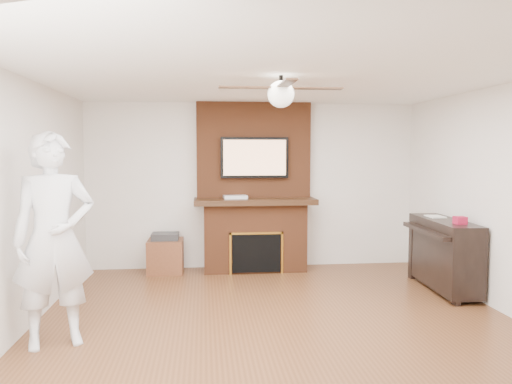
{
  "coord_description": "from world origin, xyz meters",
  "views": [
    {
      "loc": [
        -0.75,
        -4.82,
        1.77
      ],
      "look_at": [
        -0.15,
        0.9,
        1.3
      ],
      "focal_mm": 35.0,
      "sensor_mm": 36.0,
      "label": 1
    }
  ],
  "objects": [
    {
      "name": "room_shell",
      "position": [
        0.0,
        0.0,
        1.25
      ],
      "size": [
        5.36,
        5.86,
        2.86
      ],
      "color": "#512E18",
      "rests_on": "ground"
    },
    {
      "name": "fireplace",
      "position": [
        0.0,
        2.55,
        1.0
      ],
      "size": [
        1.78,
        0.64,
        2.5
      ],
      "color": "brown",
      "rests_on": "ground"
    },
    {
      "name": "tv",
      "position": [
        0.0,
        2.5,
        1.68
      ],
      "size": [
        1.0,
        0.08,
        0.6
      ],
      "color": "black",
      "rests_on": "fireplace"
    },
    {
      "name": "ceiling_fan",
      "position": [
        -0.0,
        0.0,
        2.33
      ],
      "size": [
        1.21,
        1.21,
        0.31
      ],
      "color": "black",
      "rests_on": "room_shell"
    },
    {
      "name": "person",
      "position": [
        -2.1,
        -0.2,
        0.98
      ],
      "size": [
        0.84,
        0.71,
        1.95
      ],
      "primitive_type": "imported",
      "rotation": [
        0.0,
        0.0,
        0.37
      ],
      "color": "silver",
      "rests_on": "ground"
    },
    {
      "name": "side_table",
      "position": [
        -1.31,
        2.48,
        0.27
      ],
      "size": [
        0.51,
        0.51,
        0.58
      ],
      "rotation": [
        0.0,
        0.0,
        -0.01
      ],
      "color": "#5C2F1A",
      "rests_on": "ground"
    },
    {
      "name": "piano",
      "position": [
        2.28,
        1.16,
        0.49
      ],
      "size": [
        0.58,
        1.4,
        1.0
      ],
      "rotation": [
        0.0,
        0.0,
        -0.05
      ],
      "color": "black",
      "rests_on": "ground"
    },
    {
      "name": "cable_box",
      "position": [
        -0.29,
        2.45,
        1.1
      ],
      "size": [
        0.36,
        0.23,
        0.05
      ],
      "primitive_type": "cube",
      "rotation": [
        0.0,
        0.0,
        0.11
      ],
      "color": "silver",
      "rests_on": "fireplace"
    },
    {
      "name": "candle_orange",
      "position": [
        -0.11,
        2.36,
        0.05
      ],
      "size": [
        0.07,
        0.07,
        0.11
      ],
      "primitive_type": "cylinder",
      "color": "#DB5819",
      "rests_on": "ground"
    },
    {
      "name": "candle_green",
      "position": [
        0.01,
        2.34,
        0.05
      ],
      "size": [
        0.07,
        0.07,
        0.1
      ],
      "primitive_type": "cylinder",
      "color": "#397D32",
      "rests_on": "ground"
    },
    {
      "name": "candle_cream",
      "position": [
        0.12,
        2.31,
        0.05
      ],
      "size": [
        0.08,
        0.08,
        0.09
      ],
      "primitive_type": "cylinder",
      "color": "beige",
      "rests_on": "ground"
    },
    {
      "name": "candle_blue",
      "position": [
        0.29,
        2.38,
        0.03
      ],
      "size": [
        0.05,
        0.05,
        0.07
      ],
      "primitive_type": "cylinder",
      "color": "#306890",
      "rests_on": "ground"
    }
  ]
}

